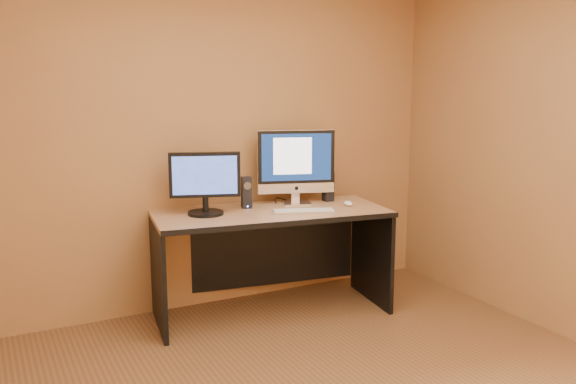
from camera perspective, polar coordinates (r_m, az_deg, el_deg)
name	(u,v)px	position (r m, az deg, el deg)	size (l,w,h in m)	color
walls	(340,175)	(2.84, 4.86, 1.55)	(4.00, 4.00, 2.60)	olive
desk	(271,262)	(4.58, -1.59, -6.59)	(1.70, 0.75, 0.79)	#AD7E56
imac	(297,166)	(4.69, 0.82, 2.42)	(0.61, 0.22, 0.59)	#B9B9BD
second_monitor	(205,184)	(4.36, -7.77, 0.78)	(0.51, 0.26, 0.45)	black
speaker_left	(247,193)	(4.57, -3.90, -0.05)	(0.07, 0.08, 0.23)	black
speaker_right	(328,186)	(4.83, 3.78, 0.52)	(0.07, 0.08, 0.23)	black
keyboard	(304,211)	(4.44, 1.51, -1.77)	(0.46, 0.12, 0.02)	silver
mouse	(348,203)	(4.68, 5.62, -1.04)	(0.06, 0.11, 0.04)	white
cable_a	(284,200)	(4.87, -0.38, -0.72)	(0.01, 0.01, 0.23)	black
cable_b	(275,201)	(4.82, -1.18, -0.84)	(0.01, 0.01, 0.19)	black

